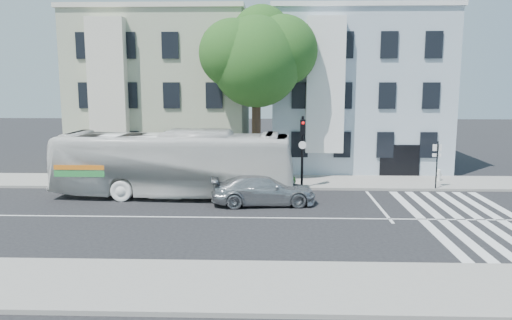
{
  "coord_description": "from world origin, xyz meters",
  "views": [
    {
      "loc": [
        1.02,
        -22.69,
        6.44
      ],
      "look_at": [
        0.19,
        2.21,
        2.4
      ],
      "focal_mm": 35.0,
      "sensor_mm": 36.0,
      "label": 1
    }
  ],
  "objects_px": {
    "fire_hydrant": "(439,175)",
    "traffic_signal": "(303,143)",
    "bus": "(174,164)",
    "sedan": "(263,190)"
  },
  "relations": [
    {
      "from": "bus",
      "to": "sedan",
      "type": "xyz_separation_m",
      "value": [
        4.95,
        -1.63,
        -1.06
      ]
    },
    {
      "from": "bus",
      "to": "traffic_signal",
      "type": "bearing_deg",
      "value": -73.61
    },
    {
      "from": "sedan",
      "to": "traffic_signal",
      "type": "xyz_separation_m",
      "value": [
        2.2,
        3.34,
        2.02
      ]
    },
    {
      "from": "sedan",
      "to": "fire_hydrant",
      "type": "distance_m",
      "value": 12.36
    },
    {
      "from": "fire_hydrant",
      "to": "traffic_signal",
      "type": "bearing_deg",
      "value": -164.27
    },
    {
      "from": "sedan",
      "to": "fire_hydrant",
      "type": "xyz_separation_m",
      "value": [
        10.92,
        5.8,
        -0.25
      ]
    },
    {
      "from": "traffic_signal",
      "to": "fire_hydrant",
      "type": "relative_size",
      "value": 5.85
    },
    {
      "from": "bus",
      "to": "fire_hydrant",
      "type": "relative_size",
      "value": 17.8
    },
    {
      "from": "traffic_signal",
      "to": "sedan",
      "type": "bearing_deg",
      "value": -112.41
    },
    {
      "from": "sedan",
      "to": "traffic_signal",
      "type": "height_order",
      "value": "traffic_signal"
    }
  ]
}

